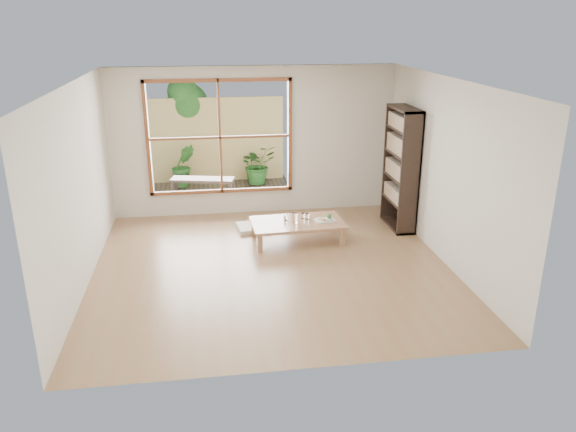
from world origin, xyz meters
The scene contains 15 objects.
ground centered at (0.00, 0.00, 0.00)m, with size 5.00×5.00×0.00m, color olive.
low_table centered at (0.52, 0.94, 0.28)m, with size 1.49×0.88×0.32m.
floor_cushion centered at (-0.14, 1.53, 0.04)m, with size 0.49×0.49×0.07m, color beige.
bookshelf centered at (2.32, 1.33, 1.01)m, with size 0.32×0.91×2.01m, color #2D2019.
glass_tall centered at (0.48, 0.91, 0.40)m, with size 0.09×0.09×0.16m, color silver.
glass_mid centered at (0.70, 1.04, 0.37)m, with size 0.07×0.07×0.10m, color silver.
glass_short centered at (0.64, 1.07, 0.36)m, with size 0.07×0.07×0.09m, color silver.
glass_small centered at (0.36, 1.03, 0.36)m, with size 0.07×0.07×0.09m, color silver.
food_tray centered at (0.98, 0.93, 0.34)m, with size 0.34×0.26×0.10m.
deck centered at (-0.60, 3.56, 0.00)m, with size 2.80×2.00×0.05m, color #312B24.
garden_bench centered at (-0.95, 3.37, 0.35)m, with size 1.26×0.61×0.38m.
bamboo_fence centered at (-0.60, 4.56, 0.90)m, with size 2.80×0.06×1.80m, color tan.
shrub_right centered at (0.21, 4.22, 0.43)m, with size 0.74×0.64×0.82m, color #2B6826.
shrub_left centered at (-1.33, 4.20, 0.47)m, with size 0.49×0.40×0.89m, color #2B6826.
garden_tree centered at (-1.28, 4.86, 1.63)m, with size 1.04×0.85×2.22m.
Camera 1 is at (-0.85, -7.27, 3.38)m, focal length 35.00 mm.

